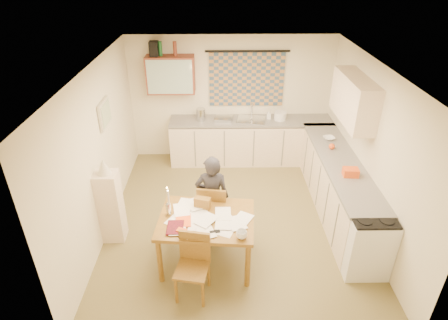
{
  "coord_description": "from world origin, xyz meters",
  "views": [
    {
      "loc": [
        -0.25,
        -4.88,
        3.85
      ],
      "look_at": [
        -0.17,
        0.2,
        0.99
      ],
      "focal_mm": 30.0,
      "sensor_mm": 36.0,
      "label": 1
    }
  ],
  "objects_px": {
    "stove": "(365,242)",
    "dining_table": "(207,240)",
    "counter_right": "(337,185)",
    "chair_far": "(214,219)",
    "counter_back": "(252,141)",
    "shelf_stand": "(111,207)",
    "person": "(212,197)"
  },
  "relations": [
    {
      "from": "counter_back",
      "to": "stove",
      "type": "height_order",
      "value": "counter_back"
    },
    {
      "from": "stove",
      "to": "chair_far",
      "type": "relative_size",
      "value": 0.98
    },
    {
      "from": "dining_table",
      "to": "stove",
      "type": "bearing_deg",
      "value": 0.68
    },
    {
      "from": "counter_right",
      "to": "chair_far",
      "type": "bearing_deg",
      "value": -161.8
    },
    {
      "from": "stove",
      "to": "chair_far",
      "type": "distance_m",
      "value": 2.17
    },
    {
      "from": "chair_far",
      "to": "shelf_stand",
      "type": "bearing_deg",
      "value": 10.3
    },
    {
      "from": "stove",
      "to": "shelf_stand",
      "type": "bearing_deg",
      "value": 169.23
    },
    {
      "from": "counter_right",
      "to": "stove",
      "type": "relative_size",
      "value": 3.25
    },
    {
      "from": "counter_back",
      "to": "dining_table",
      "type": "bearing_deg",
      "value": -106.56
    },
    {
      "from": "counter_back",
      "to": "chair_far",
      "type": "relative_size",
      "value": 3.55
    },
    {
      "from": "counter_back",
      "to": "shelf_stand",
      "type": "xyz_separation_m",
      "value": [
        -2.27,
        -2.37,
        0.12
      ]
    },
    {
      "from": "shelf_stand",
      "to": "chair_far",
      "type": "bearing_deg",
      "value": 1.81
    },
    {
      "from": "counter_right",
      "to": "chair_far",
      "type": "relative_size",
      "value": 3.17
    },
    {
      "from": "stove",
      "to": "counter_right",
      "type": "bearing_deg",
      "value": 90.0
    },
    {
      "from": "counter_right",
      "to": "chair_far",
      "type": "height_order",
      "value": "chair_far"
    },
    {
      "from": "counter_back",
      "to": "dining_table",
      "type": "xyz_separation_m",
      "value": [
        -0.86,
        -2.88,
        -0.07
      ]
    },
    {
      "from": "counter_right",
      "to": "shelf_stand",
      "type": "height_order",
      "value": "shelf_stand"
    },
    {
      "from": "counter_right",
      "to": "person",
      "type": "relative_size",
      "value": 2.17
    },
    {
      "from": "person",
      "to": "shelf_stand",
      "type": "bearing_deg",
      "value": 5.15
    },
    {
      "from": "counter_right",
      "to": "dining_table",
      "type": "bearing_deg",
      "value": -149.84
    },
    {
      "from": "chair_far",
      "to": "person",
      "type": "distance_m",
      "value": 0.39
    },
    {
      "from": "stove",
      "to": "chair_far",
      "type": "bearing_deg",
      "value": 160.51
    },
    {
      "from": "shelf_stand",
      "to": "counter_right",
      "type": "bearing_deg",
      "value": 11.45
    },
    {
      "from": "stove",
      "to": "shelf_stand",
      "type": "relative_size",
      "value": 0.8
    },
    {
      "from": "dining_table",
      "to": "shelf_stand",
      "type": "height_order",
      "value": "shelf_stand"
    },
    {
      "from": "chair_far",
      "to": "person",
      "type": "bearing_deg",
      "value": -16.48
    },
    {
      "from": "counter_back",
      "to": "stove",
      "type": "bearing_deg",
      "value": -67.4
    },
    {
      "from": "counter_right",
      "to": "chair_far",
      "type": "xyz_separation_m",
      "value": [
        -2.04,
        -0.67,
        -0.16
      ]
    },
    {
      "from": "shelf_stand",
      "to": "counter_back",
      "type": "bearing_deg",
      "value": 46.14
    },
    {
      "from": "counter_back",
      "to": "chair_far",
      "type": "height_order",
      "value": "chair_far"
    },
    {
      "from": "dining_table",
      "to": "person",
      "type": "bearing_deg",
      "value": 87.91
    },
    {
      "from": "stove",
      "to": "dining_table",
      "type": "xyz_separation_m",
      "value": [
        -2.12,
        0.16,
        -0.07
      ]
    }
  ]
}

